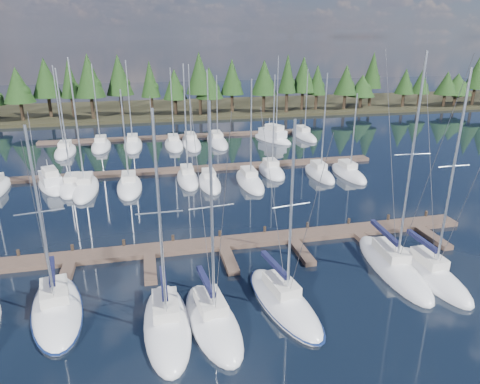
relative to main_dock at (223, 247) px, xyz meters
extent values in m
plane|color=black|center=(0.00, 12.64, -0.20)|extent=(260.00, 260.00, 0.00)
cube|color=#2A2717|center=(0.00, 72.64, 0.10)|extent=(220.00, 30.00, 0.60)
cube|color=brown|center=(0.00, 0.64, 0.00)|extent=(44.00, 2.00, 0.40)
cube|color=brown|center=(-12.00, -2.36, 0.00)|extent=(0.90, 4.00, 0.40)
cube|color=brown|center=(-6.00, -2.36, 0.00)|extent=(0.90, 4.00, 0.40)
cube|color=brown|center=(0.00, -2.36, 0.00)|extent=(0.90, 4.00, 0.40)
cube|color=brown|center=(6.00, -2.36, 0.00)|extent=(0.90, 4.00, 0.40)
cube|color=brown|center=(12.00, -2.36, 0.00)|extent=(0.90, 4.00, 0.40)
cube|color=brown|center=(18.00, -2.36, 0.00)|extent=(0.90, 4.00, 0.40)
cylinder|color=#30241B|center=(-16.00, 1.64, 0.25)|extent=(0.26, 0.26, 0.90)
cylinder|color=#30241B|center=(-12.00, 1.64, 0.25)|extent=(0.26, 0.26, 0.90)
cylinder|color=#30241B|center=(-8.00, 1.64, 0.25)|extent=(0.26, 0.26, 0.90)
cylinder|color=#30241B|center=(-4.00, 1.64, 0.25)|extent=(0.26, 0.26, 0.90)
cylinder|color=#30241B|center=(0.00, 1.64, 0.25)|extent=(0.26, 0.26, 0.90)
cylinder|color=#30241B|center=(4.00, 1.64, 0.25)|extent=(0.26, 0.26, 0.90)
cylinder|color=#30241B|center=(8.00, 1.64, 0.25)|extent=(0.26, 0.26, 0.90)
cylinder|color=#30241B|center=(12.00, 1.64, 0.25)|extent=(0.26, 0.26, 0.90)
cylinder|color=#30241B|center=(16.00, 1.64, 0.25)|extent=(0.26, 0.26, 0.90)
cylinder|color=#30241B|center=(20.00, 1.64, 0.25)|extent=(0.26, 0.26, 0.90)
cube|color=brown|center=(0.00, 22.64, 0.00)|extent=(50.00, 1.80, 0.40)
cube|color=brown|center=(0.00, 42.64, 0.00)|extent=(46.00, 1.80, 0.40)
ellipsoid|color=silver|center=(-11.91, -6.28, -0.05)|extent=(4.54, 9.18, 1.90)
cube|color=beige|center=(-11.99, -5.84, 1.15)|extent=(2.13, 3.06, 0.70)
cylinder|color=silver|center=(-11.83, -6.71, 6.36)|extent=(0.19, 0.19, 11.12)
cylinder|color=silver|center=(-12.18, -4.81, 1.90)|extent=(0.83, 3.82, 0.12)
cube|color=#131535|center=(-12.18, -4.81, 2.05)|extent=(1.02, 3.69, 0.30)
cylinder|color=silver|center=(-11.83, -6.71, 6.91)|extent=(2.65, 0.56, 0.07)
cylinder|color=#3F3F44|center=(-11.48, -8.56, 6.21)|extent=(0.73, 3.75, 11.43)
cylinder|color=#3F3F44|center=(-12.25, -4.42, 6.21)|extent=(0.89, 4.61, 11.43)
ellipsoid|color=#0D1B45|center=(-11.91, -6.28, 0.02)|extent=(4.73, 9.55, 0.18)
ellipsoid|color=silver|center=(-5.19, -9.34, -0.05)|extent=(2.80, 8.81, 1.90)
cube|color=beige|center=(-5.18, -8.90, 1.15)|extent=(1.53, 2.82, 0.70)
cylinder|color=silver|center=(-5.19, -9.78, 6.92)|extent=(0.16, 0.16, 12.25)
cylinder|color=silver|center=(-5.18, -7.85, 1.90)|extent=(0.13, 3.88, 0.12)
cube|color=#131535|center=(-5.18, -7.85, 2.05)|extent=(0.36, 3.70, 0.30)
cylinder|color=silver|center=(-5.19, -9.78, 7.53)|extent=(2.50, 0.08, 0.07)
cylinder|color=#3F3F44|center=(-5.19, -11.68, 6.77)|extent=(0.04, 3.82, 12.55)
cylinder|color=#3F3F44|center=(-5.18, -7.45, 6.77)|extent=(0.04, 4.70, 12.56)
ellipsoid|color=silver|center=(-2.45, -9.61, -0.05)|extent=(3.74, 8.49, 1.90)
cube|color=beige|center=(-2.50, -9.20, 1.15)|extent=(1.84, 2.79, 0.70)
cylinder|color=silver|center=(-2.40, -10.02, 7.08)|extent=(0.18, 0.18, 12.56)
cylinder|color=silver|center=(-2.61, -8.22, 1.90)|extent=(0.54, 3.61, 0.12)
cube|color=#131535|center=(-2.61, -8.22, 2.05)|extent=(0.75, 3.47, 0.30)
cylinder|color=silver|center=(-2.40, -10.02, 7.70)|extent=(2.51, 0.36, 0.07)
cylinder|color=#3F3F44|center=(-2.20, -11.77, 6.93)|extent=(0.44, 3.54, 12.87)
cylinder|color=#3F3F44|center=(-2.66, -7.85, 6.93)|extent=(0.54, 4.36, 12.87)
ellipsoid|color=silver|center=(2.39, -8.66, -0.05)|extent=(4.08, 9.04, 1.90)
cube|color=beige|center=(2.32, -8.23, 1.15)|extent=(1.93, 2.99, 0.70)
cylinder|color=silver|center=(2.46, -9.09, 6.44)|extent=(0.18, 0.18, 11.29)
cylinder|color=silver|center=(2.16, -7.20, 1.90)|extent=(0.72, 3.81, 0.12)
cube|color=#131535|center=(2.16, -7.20, 2.05)|extent=(0.92, 3.67, 0.30)
cylinder|color=silver|center=(2.46, -9.09, 7.01)|extent=(2.45, 0.46, 0.07)
cylinder|color=#3F3F44|center=(2.76, -10.94, 6.29)|extent=(0.62, 3.74, 11.60)
cylinder|color=#3F3F44|center=(2.10, -6.81, 6.29)|extent=(0.76, 4.60, 11.60)
ellipsoid|color=#0D1B45|center=(2.39, -8.66, 0.02)|extent=(4.24, 9.40, 0.18)
ellipsoid|color=silver|center=(11.83, -6.04, -0.05)|extent=(3.53, 10.49, 1.90)
cube|color=beige|center=(11.87, -5.53, 1.15)|extent=(1.78, 3.40, 0.70)
cylinder|color=silver|center=(11.80, -6.56, 8.16)|extent=(0.17, 0.17, 14.72)
cylinder|color=silver|center=(11.96, -4.29, 1.90)|extent=(0.44, 4.54, 0.12)
cube|color=#131535|center=(11.96, -4.29, 2.05)|extent=(0.65, 4.35, 0.30)
cylinder|color=silver|center=(11.80, -6.56, 8.89)|extent=(2.54, 0.25, 0.07)
cylinder|color=#3F3F44|center=(11.64, -8.77, 8.01)|extent=(0.34, 4.46, 15.03)
cylinder|color=#3F3F44|center=(11.99, -3.83, 8.01)|extent=(0.42, 5.49, 15.03)
ellipsoid|color=silver|center=(13.92, -7.67, -0.05)|extent=(2.56, 8.49, 1.90)
cube|color=beige|center=(13.92, -7.25, 1.15)|extent=(1.40, 2.72, 0.70)
cylinder|color=silver|center=(13.92, -8.09, 7.69)|extent=(0.16, 0.16, 13.79)
cylinder|color=silver|center=(13.92, -6.23, 1.90)|extent=(0.12, 3.74, 0.12)
cube|color=#131535|center=(13.92, -6.23, 2.05)|extent=(0.35, 3.57, 0.30)
cylinder|color=silver|center=(13.92, -8.09, 8.38)|extent=(2.29, 0.07, 0.07)
cylinder|color=#3F3F44|center=(13.92, -9.92, 7.54)|extent=(0.03, 3.68, 14.09)
cylinder|color=#3F3F44|center=(13.92, -5.85, 7.54)|extent=(0.04, 4.53, 14.09)
ellipsoid|color=silver|center=(-14.22, 18.21, -0.05)|extent=(2.77, 7.08, 1.90)
cube|color=beige|center=(-14.22, 18.57, 1.15)|extent=(1.52, 2.27, 0.70)
cylinder|color=silver|center=(-14.22, 17.86, 7.05)|extent=(0.16, 0.16, 12.50)
ellipsoid|color=silver|center=(-12.73, 17.51, -0.05)|extent=(2.76, 9.41, 1.90)
cube|color=beige|center=(-12.73, 17.98, 1.15)|extent=(1.52, 3.01, 0.70)
cylinder|color=silver|center=(-12.73, 17.04, 7.59)|extent=(0.16, 0.16, 13.59)
ellipsoid|color=silver|center=(-7.87, 17.12, -0.05)|extent=(2.82, 8.59, 1.90)
cube|color=beige|center=(-7.87, 17.55, 1.15)|extent=(1.55, 2.75, 0.70)
cylinder|color=silver|center=(-7.87, 16.69, 5.95)|extent=(0.16, 0.16, 10.30)
ellipsoid|color=silver|center=(-0.98, 18.53, -0.05)|extent=(2.52, 8.24, 1.90)
cube|color=beige|center=(-0.98, 18.95, 1.15)|extent=(1.38, 2.64, 0.70)
cylinder|color=silver|center=(-0.98, 18.12, 7.17)|extent=(0.16, 0.16, 12.75)
ellipsoid|color=silver|center=(1.36, 16.38, -0.05)|extent=(2.46, 7.67, 1.90)
cube|color=beige|center=(1.36, 16.77, 1.15)|extent=(1.35, 2.45, 0.70)
cylinder|color=silver|center=(1.36, 16.00, 6.91)|extent=(0.16, 0.16, 12.22)
ellipsoid|color=silver|center=(6.15, 15.86, -0.05)|extent=(2.69, 9.14, 1.90)
cube|color=beige|center=(6.15, 16.32, 1.15)|extent=(1.48, 2.92, 0.70)
cylinder|color=silver|center=(6.15, 15.41, 6.41)|extent=(0.16, 0.16, 11.23)
ellipsoid|color=silver|center=(9.87, 19.27, -0.05)|extent=(2.81, 7.27, 1.90)
cube|color=beige|center=(9.87, 19.63, 1.15)|extent=(1.55, 2.33, 0.70)
cylinder|color=silver|center=(9.87, 18.91, 6.46)|extent=(0.16, 0.16, 11.34)
ellipsoid|color=silver|center=(15.46, 16.85, -0.05)|extent=(2.43, 7.80, 1.90)
cube|color=beige|center=(15.46, 17.24, 1.15)|extent=(1.34, 2.50, 0.70)
cylinder|color=silver|center=(15.46, 16.46, 6.60)|extent=(0.16, 0.16, 11.60)
ellipsoid|color=silver|center=(19.13, 16.25, -0.05)|extent=(2.60, 8.33, 1.90)
cube|color=beige|center=(19.13, 16.67, 1.15)|extent=(1.43, 2.67, 0.70)
cylinder|color=silver|center=(19.13, 15.83, 5.42)|extent=(0.16, 0.16, 9.25)
ellipsoid|color=silver|center=(-17.62, 35.68, -0.05)|extent=(2.89, 8.85, 1.90)
cube|color=beige|center=(-17.62, 36.13, 1.15)|extent=(1.59, 2.83, 0.70)
cylinder|color=silver|center=(-17.62, 35.24, 6.71)|extent=(0.16, 0.16, 11.82)
ellipsoid|color=silver|center=(-12.63, 38.20, -0.05)|extent=(2.92, 9.06, 1.90)
cube|color=beige|center=(-12.63, 38.65, 1.15)|extent=(1.61, 2.90, 0.70)
cylinder|color=silver|center=(-12.63, 37.75, 6.70)|extent=(0.16, 0.16, 11.81)
ellipsoid|color=silver|center=(-7.70, 37.92, -0.05)|extent=(2.89, 10.63, 1.90)
cube|color=beige|center=(-7.70, 38.45, 1.15)|extent=(1.59, 3.40, 0.70)
cylinder|color=silver|center=(-7.70, 37.39, 6.93)|extent=(0.16, 0.16, 12.26)
ellipsoid|color=silver|center=(-1.28, 36.63, -0.05)|extent=(2.88, 9.45, 1.90)
cube|color=beige|center=(-1.28, 37.10, 1.15)|extent=(1.58, 3.02, 0.70)
cylinder|color=silver|center=(-1.28, 36.15, 6.39)|extent=(0.16, 0.16, 11.20)
ellipsoid|color=silver|center=(1.55, 37.15, -0.05)|extent=(2.90, 11.50, 1.90)
cube|color=beige|center=(1.55, 37.72, 1.15)|extent=(1.59, 3.68, 0.70)
cylinder|color=silver|center=(1.55, 36.57, 6.62)|extent=(0.16, 0.16, 11.64)
ellipsoid|color=silver|center=(5.88, 37.35, -0.05)|extent=(2.99, 11.59, 1.90)
cube|color=beige|center=(5.88, 37.93, 1.15)|extent=(1.64, 3.71, 0.70)
cylinder|color=silver|center=(5.88, 36.77, 5.75)|extent=(0.16, 0.16, 9.92)
ellipsoid|color=silver|center=(16.20, 38.15, -0.05)|extent=(2.99, 8.04, 1.90)
cube|color=beige|center=(16.20, 38.56, 1.15)|extent=(1.64, 2.57, 0.70)
cylinder|color=silver|center=(16.20, 37.75, 7.12)|extent=(0.16, 0.16, 12.65)
ellipsoid|color=silver|center=(21.51, 38.63, -0.05)|extent=(2.75, 10.53, 1.90)
cube|color=beige|center=(21.51, 39.16, 1.15)|extent=(1.51, 3.37, 0.70)
cylinder|color=silver|center=(21.51, 38.11, 6.06)|extent=(0.16, 0.16, 10.52)
ellipsoid|color=silver|center=(-16.78, 19.66, -0.10)|extent=(5.08, 8.15, 1.55)
cube|color=silver|center=(-16.78, 19.66, 0.91)|extent=(3.28, 4.66, 1.03)
cube|color=beige|center=(-16.65, 19.30, 1.77)|extent=(2.26, 3.03, 0.77)
cylinder|color=silver|center=(-17.05, 20.39, 2.29)|extent=(0.10, 0.10, 1.37)
ellipsoid|color=silver|center=(15.34, 37.07, -0.10)|extent=(6.23, 9.42, 1.79)
cube|color=silver|center=(15.34, 37.07, 1.09)|extent=(3.98, 5.41, 1.19)
cube|color=beige|center=(15.51, 36.66, 2.09)|extent=(2.73, 3.53, 0.90)
cylinder|color=silver|center=(14.99, 37.90, 2.68)|extent=(0.10, 0.10, 1.59)
cylinder|color=black|center=(-29.60, 62.85, 2.18)|extent=(0.70, 0.70, 3.57)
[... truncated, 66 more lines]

